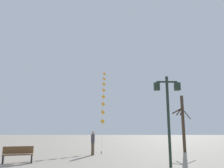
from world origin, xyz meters
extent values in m
plane|color=gray|center=(0.00, 20.00, 0.00)|extent=(160.00, 160.00, 0.00)
cylinder|color=#1E2D23|center=(2.41, 9.77, 2.19)|extent=(0.14, 0.14, 4.39)
sphere|color=#1E2D23|center=(2.41, 9.77, 4.47)|extent=(0.16, 0.16, 0.16)
cube|color=#1E2D23|center=(2.41, 9.77, 4.24)|extent=(1.06, 0.08, 0.08)
cube|color=#1E2D23|center=(1.88, 9.77, 3.99)|extent=(0.28, 0.28, 0.40)
cube|color=beige|center=(1.88, 9.77, 3.99)|extent=(0.19, 0.19, 0.30)
cube|color=#1E2D23|center=(2.94, 9.77, 3.99)|extent=(0.28, 0.28, 0.40)
cube|color=beige|center=(2.94, 9.77, 3.99)|extent=(0.19, 0.19, 0.30)
cylinder|color=brown|center=(-1.28, 16.64, 0.09)|extent=(0.06, 0.06, 0.18)
cylinder|color=silver|center=(-1.30, 18.14, 1.39)|extent=(0.07, 3.01, 2.43)
cylinder|color=silver|center=(-1.34, 20.22, 3.06)|extent=(0.04, 1.17, 0.95)
cylinder|color=silver|center=(-1.36, 21.38, 4.00)|extent=(0.04, 1.17, 0.95)
cylinder|color=silver|center=(-1.38, 22.54, 4.93)|extent=(0.04, 1.17, 0.95)
cylinder|color=silver|center=(-1.40, 23.70, 5.87)|extent=(0.04, 1.17, 0.95)
cylinder|color=silver|center=(-1.42, 24.86, 6.80)|extent=(0.04, 1.17, 0.95)
cylinder|color=silver|center=(-1.44, 26.02, 7.73)|extent=(0.04, 1.17, 0.95)
cylinder|color=silver|center=(-1.46, 27.18, 8.67)|extent=(0.04, 1.17, 0.95)
cube|color=orange|center=(-1.33, 19.64, 2.60)|extent=(0.44, 0.02, 0.44)
cylinder|color=orange|center=(-1.33, 19.64, 2.25)|extent=(0.02, 0.03, 0.34)
cube|color=orange|center=(-1.35, 20.80, 3.53)|extent=(0.43, 0.13, 0.44)
cylinder|color=orange|center=(-1.35, 20.80, 3.22)|extent=(0.02, 0.03, 0.27)
cube|color=orange|center=(-1.37, 21.96, 4.46)|extent=(0.44, 0.06, 0.44)
cylinder|color=orange|center=(-1.37, 21.96, 4.17)|extent=(0.02, 0.02, 0.25)
cube|color=orange|center=(-1.39, 23.12, 5.40)|extent=(0.44, 0.07, 0.44)
cylinder|color=orange|center=(-1.39, 23.12, 5.06)|extent=(0.02, 0.04, 0.33)
cube|color=orange|center=(-1.41, 24.28, 6.33)|extent=(0.44, 0.02, 0.44)
cylinder|color=orange|center=(-1.41, 24.28, 5.99)|extent=(0.02, 0.05, 0.34)
cube|color=orange|center=(-1.43, 25.44, 7.27)|extent=(0.44, 0.06, 0.44)
cylinder|color=orange|center=(-1.43, 25.44, 6.97)|extent=(0.02, 0.05, 0.25)
cube|color=orange|center=(-1.45, 26.60, 8.20)|extent=(0.44, 0.09, 0.44)
cylinder|color=orange|center=(-1.45, 26.60, 7.88)|extent=(0.02, 0.02, 0.31)
cube|color=orange|center=(-1.47, 27.76, 9.14)|extent=(0.44, 0.03, 0.44)
cylinder|color=orange|center=(-1.47, 27.76, 8.85)|extent=(0.02, 0.03, 0.23)
cube|color=brown|center=(-1.85, 15.52, 0.45)|extent=(0.21, 0.31, 0.90)
cube|color=#3F3F47|center=(-1.85, 15.52, 1.18)|extent=(0.26, 0.39, 0.60)
sphere|color=tan|center=(-1.85, 15.52, 1.60)|extent=(0.22, 0.22, 0.22)
cylinder|color=#3F3F47|center=(-1.84, 15.74, 1.35)|extent=(0.11, 0.39, 0.50)
cylinder|color=#423323|center=(5.59, 17.87, 2.36)|extent=(0.26, 0.26, 4.72)
cylinder|color=#423323|center=(5.14, 17.82, 3.41)|extent=(0.95, 0.21, 0.56)
cylinder|color=#423323|center=(5.34, 17.37, 3.23)|extent=(0.61, 1.07, 0.54)
cylinder|color=#423323|center=(5.52, 17.50, 3.94)|extent=(0.22, 0.82, 0.83)
cylinder|color=#423323|center=(5.40, 18.13, 3.41)|extent=(0.49, 0.64, 0.72)
cylinder|color=#423323|center=(5.94, 17.97, 3.16)|extent=(0.79, 0.30, 0.91)
cube|color=brown|center=(-5.58, 11.11, 0.45)|extent=(1.65, 0.94, 0.04)
cube|color=brown|center=(-5.65, 11.31, 0.69)|extent=(1.52, 0.58, 0.40)
cube|color=#262628|center=(-6.26, 10.87, 0.23)|extent=(0.20, 0.38, 0.45)
cube|color=#262628|center=(-4.91, 11.35, 0.23)|extent=(0.20, 0.38, 0.45)
camera|label=1|loc=(-0.45, -2.04, 1.73)|focal=37.22mm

